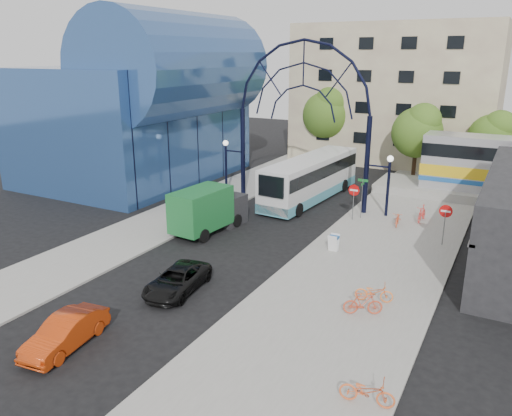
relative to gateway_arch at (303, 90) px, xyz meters
The scene contains 22 objects.
ground 16.41m from the gateway_arch, 90.00° to the right, with size 120.00×120.00×0.00m, color black.
sidewalk_east 15.37m from the gateway_arch, 51.34° to the right, with size 8.00×56.00×0.12m, color gray.
plaza_west 13.36m from the gateway_arch, 129.09° to the right, with size 5.00×50.00×0.12m, color gray.
gateway_arch is the anchor object (origin of this frame).
stop_sign 8.37m from the gateway_arch, 22.63° to the right, with size 0.80×0.07×2.50m.
do_not_enter_sign 13.43m from the gateway_arch, 19.99° to the right, with size 0.76×0.07×2.48m.
street_name_sign 8.38m from the gateway_arch, 15.07° to the right, with size 0.70×0.70×2.80m.
sandwich_board 12.52m from the gateway_arch, 55.09° to the right, with size 0.55×0.61×0.99m.
transit_hall 15.45m from the gateway_arch, behind, with size 16.50×18.00×14.50m.
apartment_block 21.12m from the gateway_arch, 84.55° to the left, with size 20.00×12.10×14.00m.
tree_north_a 13.98m from the gateway_arch, 62.83° to the left, with size 4.48×4.48×7.00m.
tree_north_b 16.72m from the gateway_arch, 103.68° to the left, with size 5.12×5.12×8.00m.
tree_north_c 18.95m from the gateway_arch, 48.96° to the left, with size 4.16×4.16×6.50m.
city_bus 7.02m from the gateway_arch, 84.91° to the left, with size 3.60×12.28×3.33m.
green_truck 11.27m from the gateway_arch, 108.61° to the right, with size 2.66×6.01×2.95m.
black_suv 18.14m from the gateway_arch, 87.78° to the right, with size 1.95×4.22×1.17m, color black.
red_sedan 23.61m from the gateway_arch, 90.76° to the right, with size 1.35×3.87×1.28m, color #B8330B.
bike_near_a 11.28m from the gateway_arch, 12.08° to the right, with size 0.61×1.74×0.91m, color #FA5C32.
bike_near_b 12.00m from the gateway_arch, ahead, with size 0.52×1.83×1.10m, color #F23830.
bike_far_a 17.89m from the gateway_arch, 54.26° to the right, with size 0.61×1.74×0.91m, color orange.
bike_far_b 18.87m from the gateway_arch, 57.29° to the right, with size 0.49×1.73×1.04m, color #CA4628.
bike_far_c 24.29m from the gateway_arch, 61.07° to the right, with size 0.63×1.82×0.96m, color orange.
Camera 1 is at (14.42, -19.82, 11.06)m, focal length 35.00 mm.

